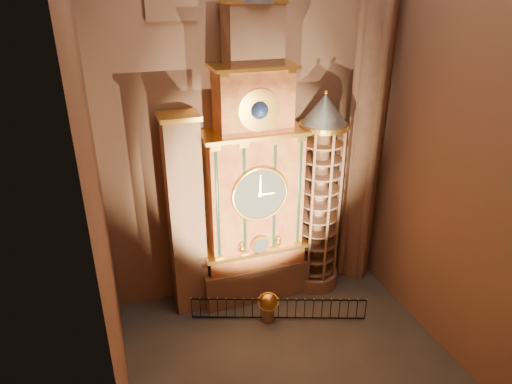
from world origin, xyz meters
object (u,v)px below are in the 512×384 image
object	(u,v)px
astronomical_clock	(253,179)
portrait_tower	(186,217)
iron_railing	(278,309)
stair_turret	(319,197)
celestial_globe	(268,305)

from	to	relation	value
astronomical_clock	portrait_tower	xyz separation A→B (m)	(-3.40, 0.02, -1.53)
portrait_tower	iron_railing	world-z (taller)	portrait_tower
stair_turret	iron_railing	distance (m)	6.00
celestial_globe	iron_railing	xyz separation A→B (m)	(0.49, -0.15, -0.28)
celestial_globe	iron_railing	distance (m)	0.58
portrait_tower	stair_turret	size ratio (longest dim) A/B	0.94
stair_turret	iron_railing	xyz separation A→B (m)	(-3.05, -2.31, -4.63)
iron_railing	portrait_tower	bearing A→B (deg)	146.11
astronomical_clock	stair_turret	bearing A→B (deg)	-4.30
astronomical_clock	stair_turret	world-z (taller)	astronomical_clock
astronomical_clock	portrait_tower	distance (m)	3.73
astronomical_clock	iron_railing	size ratio (longest dim) A/B	2.05
stair_turret	celestial_globe	xyz separation A→B (m)	(-3.54, -2.16, -4.35)
portrait_tower	celestial_globe	distance (m)	5.93
astronomical_clock	portrait_tower	bearing A→B (deg)	179.71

